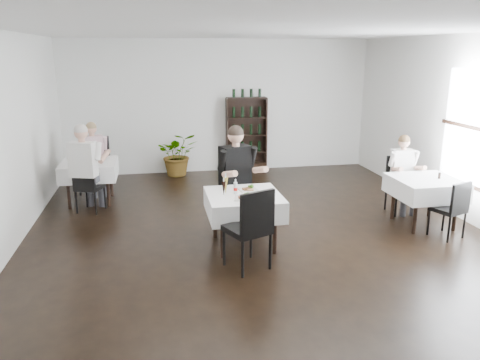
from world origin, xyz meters
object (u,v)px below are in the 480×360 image
main_table (244,204)px  potted_tree (178,154)px  wine_shelf (246,135)px  diner_main (238,171)px

main_table → potted_tree: 4.26m
wine_shelf → potted_tree: (-1.60, -0.11, -0.36)m
wine_shelf → main_table: wine_shelf is taller
wine_shelf → diner_main: 3.82m
main_table → diner_main: size_ratio=0.63×
wine_shelf → main_table: bearing=-101.8°
potted_tree → diner_main: size_ratio=0.60×
wine_shelf → diner_main: bearing=-103.1°
wine_shelf → potted_tree: 1.64m
wine_shelf → main_table: (-0.90, -4.31, -0.23)m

